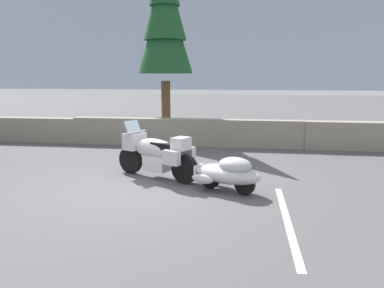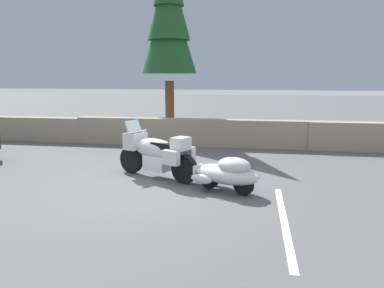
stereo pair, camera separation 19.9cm
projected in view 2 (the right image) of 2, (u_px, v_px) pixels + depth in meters
ground_plane at (149, 187)px, 8.30m from camera, size 80.00×80.00×0.00m
stone_guard_wall at (205, 133)px, 13.07m from camera, size 24.00×0.54×0.94m
distant_ridgeline at (247, 53)px, 99.17m from camera, size 240.00×80.00×16.00m
touring_motorcycle at (156, 152)px, 8.98m from camera, size 2.14×1.33×1.33m
car_shaped_trailer at (227, 173)px, 7.93m from camera, size 2.14×1.29×0.76m
pine_tree_tall at (169, 12)px, 14.41m from camera, size 2.13×2.13×7.61m
parking_stripe_marker at (284, 221)px, 6.40m from camera, size 0.12×3.60×0.01m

